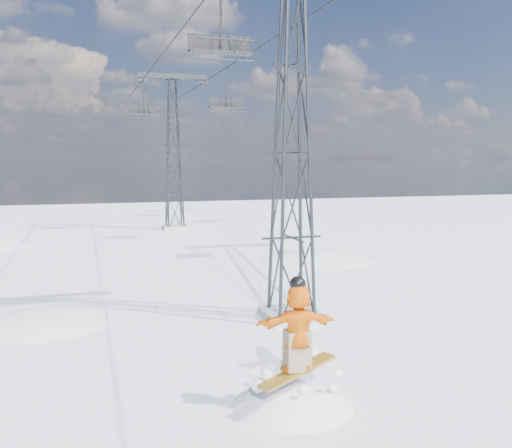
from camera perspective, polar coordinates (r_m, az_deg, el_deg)
The scene contains 8 objects.
ground at distance 12.16m, azimuth 13.73°, elevation -19.63°, with size 120.00×120.00×0.00m, color white.
snow_terrain at distance 34.04m, azimuth -14.45°, elevation -19.61°, with size 39.00×37.00×22.00m.
lift_tower_near at distance 18.51m, azimuth 3.64°, elevation 7.00°, with size 5.20×1.80×11.43m.
lift_tower_far at distance 42.83m, azimuth -8.22°, elevation 6.73°, with size 5.20×1.80×11.43m.
haul_cables at distance 30.07m, azimuth -4.33°, elevation 17.16°, with size 4.46×51.00×0.06m.
lift_chair_near at distance 18.78m, azimuth -3.57°, elevation 17.36°, with size 2.02×0.58×2.51m.
lift_chair_mid at distance 36.21m, azimuth -2.99°, elevation 11.91°, with size 2.18×0.63×2.70m.
lift_chair_far at distance 41.89m, azimuth -11.16°, elevation 11.03°, with size 2.22×0.64×2.75m.
Camera 1 is at (-5.67, -9.34, 5.34)m, focal length 40.00 mm.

